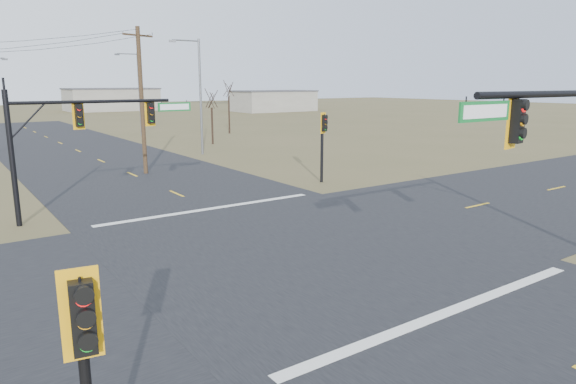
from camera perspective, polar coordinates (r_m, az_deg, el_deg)
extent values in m
plane|color=brown|center=(20.77, 0.81, -5.99)|extent=(320.00, 320.00, 0.00)
cube|color=black|center=(20.76, 0.81, -5.97)|extent=(160.00, 14.00, 0.02)
cube|color=black|center=(20.76, 0.81, -5.96)|extent=(14.00, 160.00, 0.02)
cube|color=silver|center=(15.71, 17.40, -12.57)|extent=(12.00, 0.40, 0.01)
cube|color=silver|center=(26.97, -8.54, -1.83)|extent=(12.00, 0.40, 0.01)
cube|color=#0E6526|center=(12.47, 21.02, 8.37)|extent=(1.80, 0.05, 0.45)
cylinder|color=black|center=(26.07, -28.32, 3.20)|extent=(0.25, 0.25, 6.15)
cylinder|color=black|center=(26.54, -20.76, 9.37)|extent=(7.47, 0.16, 0.16)
cube|color=#0E6526|center=(27.85, -12.50, 9.22)|extent=(1.80, 0.05, 0.45)
cylinder|color=black|center=(33.67, 3.79, 4.81)|extent=(0.19, 0.19, 4.43)
cylinder|color=#45321D|center=(38.04, -15.94, 9.59)|extent=(0.30, 0.30, 10.23)
cube|color=#45321D|center=(38.16, -16.34, 16.37)|extent=(2.39, 0.98, 0.12)
cylinder|color=slate|center=(47.58, -9.68, 10.27)|extent=(0.20, 0.20, 10.24)
cylinder|color=slate|center=(47.18, -11.30, 16.19)|extent=(2.46, 0.12, 0.12)
cube|color=slate|center=(46.69, -12.73, 16.05)|extent=(0.61, 0.37, 0.18)
cylinder|color=slate|center=(66.06, -16.17, 10.32)|extent=(0.20, 0.20, 10.02)
cylinder|color=slate|center=(65.75, -17.44, 14.44)|extent=(2.40, 0.12, 0.12)
cube|color=slate|center=(65.39, -18.47, 14.30)|extent=(0.60, 0.40, 0.18)
cube|color=slate|center=(54.51, -28.95, 12.78)|extent=(0.49, 0.23, 0.16)
cylinder|color=black|center=(55.79, -8.42, 7.27)|extent=(0.20, 0.20, 3.88)
cylinder|color=black|center=(67.54, -6.56, 8.49)|extent=(0.21, 0.21, 4.74)
cube|color=#9C988A|center=(131.28, -19.01, 9.65)|extent=(20.00, 12.00, 5.00)
cube|color=#9C988A|center=(121.04, -1.57, 10.02)|extent=(18.00, 10.00, 4.50)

